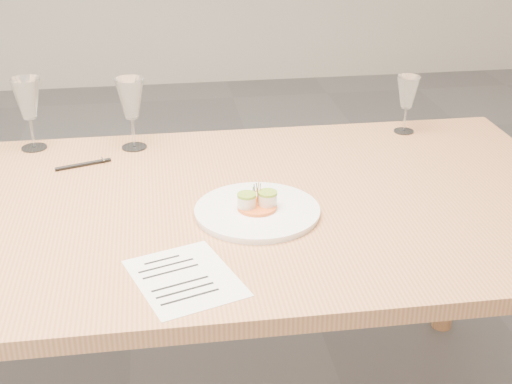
{
  "coord_description": "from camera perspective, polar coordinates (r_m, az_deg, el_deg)",
  "views": [
    {
      "loc": [
        0.14,
        -1.57,
        1.53
      ],
      "look_at": [
        0.36,
        -0.06,
        0.8
      ],
      "focal_mm": 50.0,
      "sensor_mm": 36.0,
      "label": 1
    }
  ],
  "objects": [
    {
      "name": "wine_glass_3",
      "position": [
        2.22,
        12.01,
        7.72
      ],
      "size": [
        0.07,
        0.07,
        0.18
      ],
      "color": "white",
      "rests_on": "dining_table"
    },
    {
      "name": "dinner_plate",
      "position": [
        1.7,
        0.11,
        -1.45
      ],
      "size": [
        0.3,
        0.3,
        0.08
      ],
      "rotation": [
        0.0,
        0.0,
        0.3
      ],
      "color": "white",
      "rests_on": "dining_table"
    },
    {
      "name": "recipe_sheet",
      "position": [
        1.47,
        -5.72,
        -6.86
      ],
      "size": [
        0.26,
        0.29,
        0.0
      ],
      "rotation": [
        0.0,
        0.0,
        0.33
      ],
      "color": "white",
      "rests_on": "dining_table"
    },
    {
      "name": "wine_glass_2",
      "position": [
        2.07,
        -10.0,
        7.27
      ],
      "size": [
        0.08,
        0.08,
        0.21
      ],
      "color": "white",
      "rests_on": "dining_table"
    },
    {
      "name": "dining_table",
      "position": [
        1.79,
        -11.81,
        -3.32
      ],
      "size": [
        2.4,
        1.0,
        0.75
      ],
      "color": "tan",
      "rests_on": "ground"
    },
    {
      "name": "ballpoint_pen",
      "position": [
        2.02,
        -13.64,
        2.17
      ],
      "size": [
        0.15,
        0.06,
        0.01
      ],
      "rotation": [
        0.0,
        0.0,
        0.32
      ],
      "color": "black",
      "rests_on": "dining_table"
    },
    {
      "name": "wine_glass_1",
      "position": [
        2.14,
        -17.82,
        7.02
      ],
      "size": [
        0.08,
        0.08,
        0.21
      ],
      "color": "white",
      "rests_on": "dining_table"
    }
  ]
}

